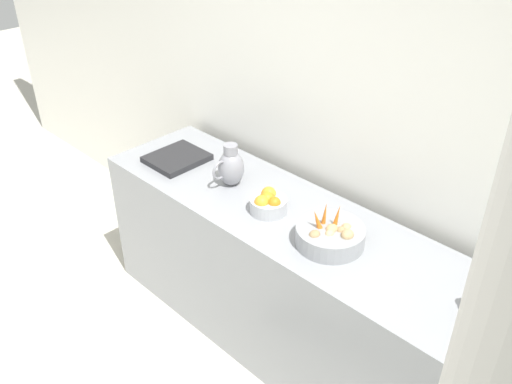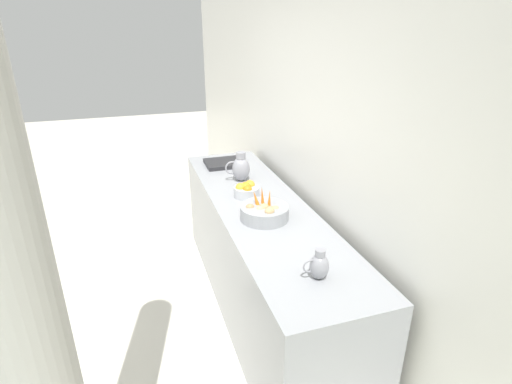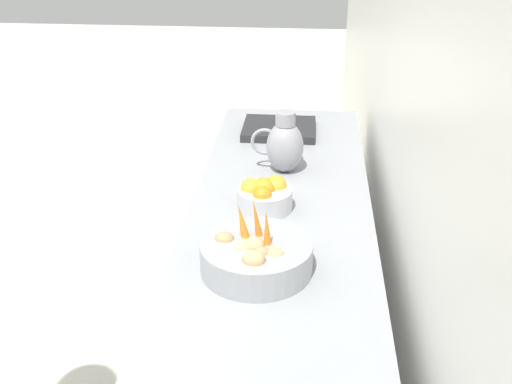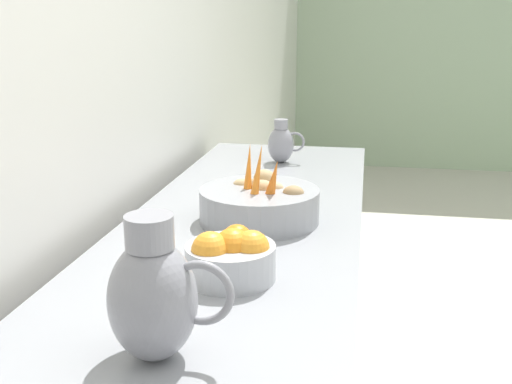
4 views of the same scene
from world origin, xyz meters
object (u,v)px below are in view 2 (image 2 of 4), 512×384
vegetable_colander (264,212)px  metal_pitcher_short (319,266)px  orange_bowl (246,190)px  support_column (7,278)px  metal_pitcher_tall (241,168)px

vegetable_colander → metal_pitcher_short: 0.75m
orange_bowl → support_column: 2.08m
metal_pitcher_tall → support_column: (1.26, 1.95, 0.46)m
metal_pitcher_tall → support_column: 2.37m
vegetable_colander → orange_bowl: bearing=-89.0°
vegetable_colander → support_column: 1.78m
metal_pitcher_tall → support_column: size_ratio=0.08×
vegetable_colander → metal_pitcher_short: size_ratio=1.94×
metal_pitcher_short → support_column: bearing=19.6°
vegetable_colander → metal_pitcher_tall: 0.76m
support_column → orange_bowl: bearing=-126.9°
vegetable_colander → metal_pitcher_tall: size_ratio=1.34×
vegetable_colander → metal_pitcher_short: bearing=93.3°
metal_pitcher_short → support_column: size_ratio=0.06×
metal_pitcher_tall → orange_bowl: bearing=81.2°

